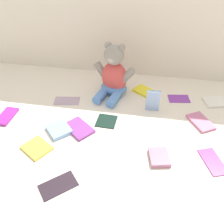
% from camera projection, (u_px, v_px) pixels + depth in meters
% --- Properties ---
extents(ground_plane, '(3.20, 3.20, 0.00)m').
position_uv_depth(ground_plane, '(119.00, 116.00, 1.19)').
color(ground_plane, silver).
extents(backdrop_drape, '(1.85, 0.03, 0.79)m').
position_uv_depth(backdrop_drape, '(132.00, 7.00, 1.29)').
color(backdrop_drape, silver).
rests_on(backdrop_drape, ground_plane).
extents(teddy_bear, '(0.24, 0.23, 0.28)m').
position_uv_depth(teddy_bear, '(114.00, 76.00, 1.29)').
color(teddy_bear, '#D84C47').
rests_on(teddy_bear, ground_plane).
extents(book_case_0, '(0.14, 0.13, 0.01)m').
position_uv_depth(book_case_0, '(144.00, 91.00, 1.35)').
color(book_case_0, yellow).
rests_on(book_case_0, ground_plane).
extents(book_case_1, '(0.07, 0.13, 0.01)m').
position_uv_depth(book_case_1, '(7.00, 116.00, 1.18)').
color(book_case_1, purple).
rests_on(book_case_1, ground_plane).
extents(book_case_2, '(0.12, 0.09, 0.01)m').
position_uv_depth(book_case_2, '(179.00, 98.00, 1.30)').
color(book_case_2, purple).
rests_on(book_case_2, ground_plane).
extents(book_case_3, '(0.10, 0.11, 0.02)m').
position_uv_depth(book_case_3, '(159.00, 157.00, 0.97)').
color(book_case_3, '#AD6B8C').
rests_on(book_case_3, ground_plane).
extents(book_case_4, '(0.15, 0.14, 0.01)m').
position_uv_depth(book_case_4, '(37.00, 148.00, 1.02)').
color(book_case_4, gold).
rests_on(book_case_4, ground_plane).
extents(book_case_5, '(0.14, 0.15, 0.01)m').
position_uv_depth(book_case_5, '(201.00, 122.00, 1.15)').
color(book_case_5, '#BF6A91').
rests_on(book_case_5, ground_plane).
extents(book_case_6, '(0.16, 0.16, 0.01)m').
position_uv_depth(book_case_6, '(79.00, 128.00, 1.11)').
color(book_case_6, '#83388F').
rests_on(book_case_6, ground_plane).
extents(book_case_7, '(0.15, 0.14, 0.01)m').
position_uv_depth(book_case_7, '(58.00, 185.00, 0.88)').
color(book_case_7, black).
rests_on(book_case_7, ground_plane).
extents(book_case_8, '(0.11, 0.15, 0.01)m').
position_uv_depth(book_case_8, '(213.00, 161.00, 0.96)').
color(book_case_8, '#9B368B').
rests_on(book_case_8, ground_plane).
extents(book_case_9, '(0.14, 0.14, 0.02)m').
position_uv_depth(book_case_9, '(59.00, 130.00, 1.10)').
color(book_case_9, '#82ABDF').
rests_on(book_case_9, ground_plane).
extents(book_case_10, '(0.10, 0.10, 0.01)m').
position_uv_depth(book_case_10, '(106.00, 121.00, 1.16)').
color(book_case_10, black).
rests_on(book_case_10, ground_plane).
extents(book_case_11, '(0.13, 0.12, 0.01)m').
position_uv_depth(book_case_11, '(215.00, 102.00, 1.27)').
color(book_case_11, silver).
rests_on(book_case_11, ground_plane).
extents(book_case_12, '(0.14, 0.09, 0.01)m').
position_uv_depth(book_case_12, '(67.00, 100.00, 1.29)').
color(book_case_12, '#A68FA7').
rests_on(book_case_12, ground_plane).
extents(book_case_13, '(0.07, 0.02, 0.11)m').
position_uv_depth(book_case_13, '(153.00, 101.00, 1.20)').
color(book_case_13, '#89A6D4').
rests_on(book_case_13, ground_plane).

